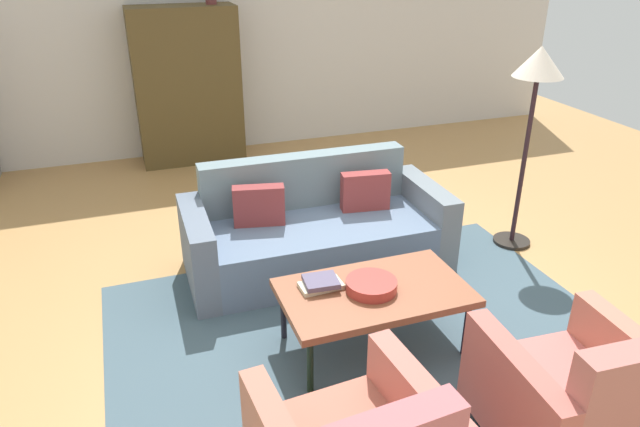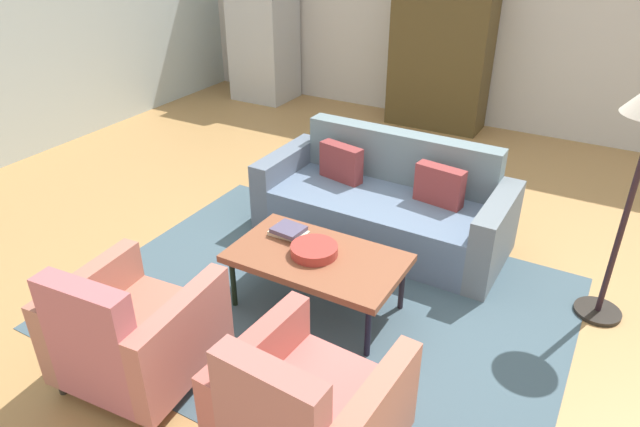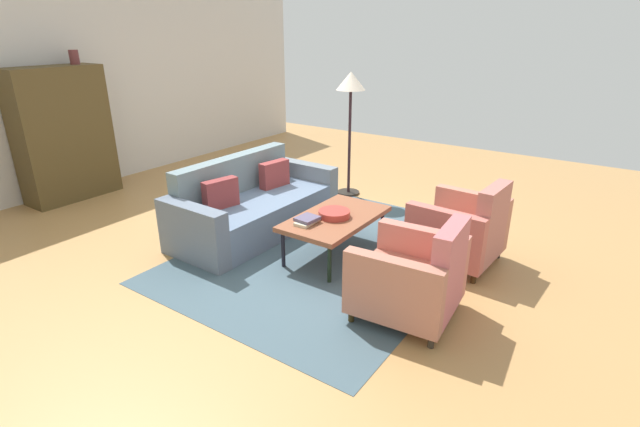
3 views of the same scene
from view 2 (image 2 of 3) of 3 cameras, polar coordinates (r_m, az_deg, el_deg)
The scene contains 11 objects.
ground_plane at distance 4.59m, azimuth 5.60°, elevation -5.63°, with size 10.77×10.77×0.00m, color tan.
wall_back at distance 7.53m, azimuth 18.92°, elevation 18.34°, with size 8.97×0.12×2.80m, color silver.
area_rug at distance 4.22m, azimuth 0.07°, elevation -8.87°, with size 3.40×2.60×0.01m, color #455B67.
couch at distance 4.93m, azimuth 6.59°, elevation 0.87°, with size 2.11×0.93×0.86m.
coffee_table at distance 3.95m, azimuth -0.29°, elevation -4.66°, with size 1.20×0.70×0.44m.
armchair_left at distance 3.59m, azimuth -18.43°, elevation -11.60°, with size 0.86×0.86×0.88m.
armchair_right at distance 3.00m, azimuth -1.55°, elevation -19.60°, with size 0.85×0.85×0.88m.
fruit_bowl at distance 3.92m, azimuth -0.59°, elevation -3.68°, with size 0.33×0.33×0.07m, color #AB3830.
book_stack at distance 4.15m, azimuth -3.16°, elevation -1.79°, with size 0.28×0.21×0.06m.
cabinet at distance 7.48m, azimuth 12.00°, elevation 15.22°, with size 1.20×0.51×1.80m.
refrigerator at distance 8.52m, azimuth -5.67°, elevation 17.47°, with size 0.80×0.73×1.85m.
Camera 2 is at (1.47, -3.49, 2.59)m, focal length 31.95 mm.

